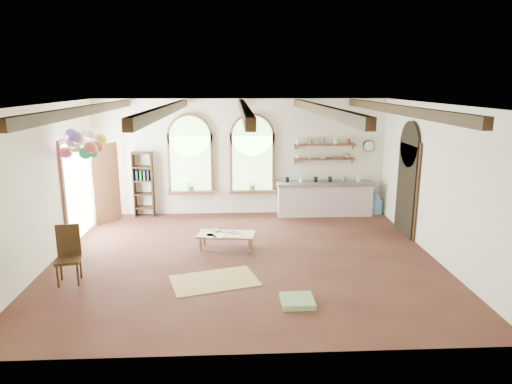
{
  "coord_description": "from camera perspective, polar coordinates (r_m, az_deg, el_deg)",
  "views": [
    {
      "loc": [
        -0.21,
        -9.03,
        3.6
      ],
      "look_at": [
        0.26,
        0.6,
        1.3
      ],
      "focal_mm": 32.0,
      "sensor_mm": 36.0,
      "label": 1
    }
  ],
  "objects": [
    {
      "name": "water_jug_b",
      "position": [
        13.31,
        14.91,
        -1.68
      ],
      "size": [
        0.28,
        0.28,
        0.54
      ],
      "color": "#5D90C7",
      "rests_on": "floor"
    },
    {
      "name": "potted_plant_left",
      "position": [
        12.71,
        -8.12,
        0.8
      ],
      "size": [
        0.27,
        0.23,
        0.3
      ],
      "primitive_type": "imported",
      "color": "#598C4C",
      "rests_on": "window_left"
    },
    {
      "name": "left_doorway",
      "position": [
        11.72,
        -21.35,
        0.43
      ],
      "size": [
        0.1,
        1.9,
        2.5
      ],
      "primitive_type": "cube",
      "color": "brown",
      "rests_on": "floor"
    },
    {
      "name": "coffee_table",
      "position": [
        10.18,
        -3.74,
        -5.43
      ],
      "size": [
        1.31,
        0.74,
        0.35
      ],
      "color": "tan",
      "rests_on": "floor"
    },
    {
      "name": "kitchen_counter",
      "position": [
        12.87,
        8.52,
        -0.76
      ],
      "size": [
        2.68,
        0.62,
        0.94
      ],
      "color": "beige",
      "rests_on": "floor"
    },
    {
      "name": "shelf_bowl_b",
      "position": [
        12.88,
        9.85,
        4.31
      ],
      "size": [
        0.2,
        0.2,
        0.06
      ],
      "primitive_type": "imported",
      "color": "#8C664C",
      "rests_on": "wall_shelf_lower"
    },
    {
      "name": "wall_shelf_lower",
      "position": [
        12.83,
        8.53,
        4.09
      ],
      "size": [
        1.7,
        0.24,
        0.04
      ],
      "primitive_type": "cube",
      "color": "brown",
      "rests_on": "wall_back"
    },
    {
      "name": "shelf_cup_a",
      "position": [
        12.69,
        5.21,
        4.4
      ],
      "size": [
        0.12,
        0.1,
        0.1
      ],
      "primitive_type": "imported",
      "color": "white",
      "rests_on": "wall_shelf_lower"
    },
    {
      "name": "balloon_cluster",
      "position": [
        10.42,
        -20.74,
        5.58
      ],
      "size": [
        0.94,
        0.98,
        1.16
      ],
      "color": "silver",
      "rests_on": "floor"
    },
    {
      "name": "shelf_cup_b",
      "position": [
        12.75,
        6.77,
        4.39
      ],
      "size": [
        0.1,
        0.1,
        0.09
      ],
      "primitive_type": "imported",
      "color": "beige",
      "rests_on": "wall_shelf_lower"
    },
    {
      "name": "wall_clock",
      "position": [
        13.15,
        13.9,
        5.61
      ],
      "size": [
        0.32,
        0.04,
        0.32
      ],
      "primitive_type": "cylinder",
      "rotation": [
        1.57,
        0.0,
        0.0
      ],
      "color": "black",
      "rests_on": "wall_back"
    },
    {
      "name": "tablet",
      "position": [
        10.19,
        -2.76,
        -5.12
      ],
      "size": [
        0.28,
        0.29,
        0.01
      ],
      "primitive_type": "cube",
      "rotation": [
        0.0,
        0.0,
        0.63
      ],
      "color": "black",
      "rests_on": "coffee_table"
    },
    {
      "name": "water_jug_a",
      "position": [
        13.29,
        14.63,
        -1.56
      ],
      "size": [
        0.32,
        0.32,
        0.61
      ],
      "color": "#5D90C7",
      "rests_on": "floor"
    },
    {
      "name": "potted_plant_right",
      "position": [
        12.67,
        -0.44,
        0.89
      ],
      "size": [
        0.27,
        0.23,
        0.3
      ],
      "primitive_type": "imported",
      "color": "#598C4C",
      "rests_on": "window_right"
    },
    {
      "name": "bookshelf",
      "position": [
        12.89,
        -13.89,
        0.94
      ],
      "size": [
        0.53,
        0.32,
        1.8
      ],
      "color": "#332210",
      "rests_on": "floor"
    },
    {
      "name": "floor",
      "position": [
        9.73,
        -1.38,
        -8.29
      ],
      "size": [
        8.0,
        8.0,
        0.0
      ],
      "primitive_type": "plane",
      "color": "#4E2D20",
      "rests_on": "ground"
    },
    {
      "name": "floor_mat",
      "position": [
        8.71,
        -5.21,
        -10.97
      ],
      "size": [
        1.77,
        1.36,
        0.02
      ],
      "primitive_type": "cube",
      "rotation": [
        0.0,
        0.0,
        0.28
      ],
      "color": "tan",
      "rests_on": "floor"
    },
    {
      "name": "window_right",
      "position": [
        12.63,
        -0.46,
        4.46
      ],
      "size": [
        1.3,
        0.28,
        2.2
      ],
      "color": "brown",
      "rests_on": "floor"
    },
    {
      "name": "ceiling_beams",
      "position": [
        9.05,
        -1.5,
        10.26
      ],
      "size": [
        6.2,
        6.8,
        0.18
      ],
      "primitive_type": null,
      "color": "#332210",
      "rests_on": "ceiling"
    },
    {
      "name": "right_doorway",
      "position": [
        11.6,
        18.28,
        0.3
      ],
      "size": [
        0.1,
        1.3,
        2.4
      ],
      "primitive_type": "cube",
      "color": "black",
      "rests_on": "floor"
    },
    {
      "name": "wall_shelf_upper",
      "position": [
        12.77,
        8.59,
        5.86
      ],
      "size": [
        1.7,
        0.24,
        0.04
      ],
      "primitive_type": "cube",
      "color": "brown",
      "rests_on": "wall_back"
    },
    {
      "name": "floor_cushion",
      "position": [
        7.89,
        5.19,
        -13.4
      ],
      "size": [
        0.56,
        0.56,
        0.09
      ],
      "primitive_type": "cube",
      "rotation": [
        0.0,
        0.0,
        0.02
      ],
      "color": "#7B9F6D",
      "rests_on": "floor"
    },
    {
      "name": "shelf_bowl_a",
      "position": [
        12.81,
        8.32,
        4.29
      ],
      "size": [
        0.22,
        0.22,
        0.05
      ],
      "primitive_type": "imported",
      "color": "beige",
      "rests_on": "wall_shelf_lower"
    },
    {
      "name": "window_left",
      "position": [
        12.67,
        -8.19,
        4.36
      ],
      "size": [
        1.3,
        0.28,
        2.2
      ],
      "color": "brown",
      "rests_on": "floor"
    },
    {
      "name": "shelf_vase",
      "position": [
        12.96,
        11.38,
        4.58
      ],
      "size": [
        0.18,
        0.18,
        0.19
      ],
      "primitive_type": "imported",
      "color": "slate",
      "rests_on": "wall_shelf_lower"
    },
    {
      "name": "side_chair",
      "position": [
        9.18,
        -22.32,
        -8.62
      ],
      "size": [
        0.49,
        0.49,
        1.08
      ],
      "color": "#332210",
      "rests_on": "floor"
    },
    {
      "name": "table_book",
      "position": [
        10.34,
        -5.36,
        -4.87
      ],
      "size": [
        0.27,
        0.28,
        0.02
      ],
      "primitive_type": "imported",
      "rotation": [
        0.0,
        0.0,
        0.64
      ],
      "color": "olive",
      "rests_on": "coffee_table"
    }
  ]
}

